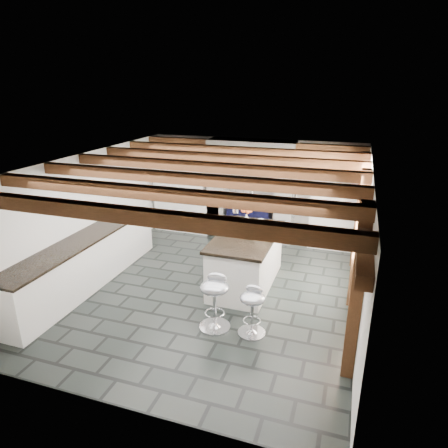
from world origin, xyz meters
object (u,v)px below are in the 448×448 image
(range_cooker, at_px, (250,218))
(kitchen_island, at_px, (246,259))
(bar_stool_near, at_px, (253,305))
(bar_stool_far, at_px, (215,296))

(range_cooker, xyz_separation_m, kitchen_island, (0.55, -2.33, 0.03))
(range_cooker, height_order, kitchen_island, kitchen_island)
(kitchen_island, xyz_separation_m, bar_stool_near, (0.50, -1.48, -0.02))
(bar_stool_near, relative_size, bar_stool_far, 0.87)
(kitchen_island, xyz_separation_m, bar_stool_far, (-0.07, -1.51, 0.05))
(bar_stool_near, bearing_deg, kitchen_island, 116.49)
(kitchen_island, bearing_deg, bar_stool_far, -92.32)
(bar_stool_far, bearing_deg, bar_stool_near, -0.80)
(kitchen_island, relative_size, bar_stool_far, 2.23)
(range_cooker, relative_size, bar_stool_near, 1.31)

